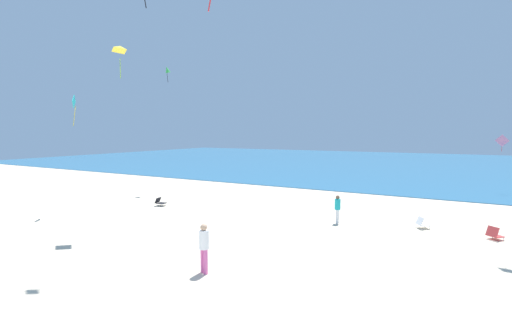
% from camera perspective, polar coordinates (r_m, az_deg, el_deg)
% --- Properties ---
extents(ground_plane, '(120.00, 120.00, 0.00)m').
position_cam_1_polar(ground_plane, '(18.47, 5.58, -10.60)').
color(ground_plane, beige).
extents(ocean_water, '(120.00, 60.00, 0.05)m').
position_cam_1_polar(ocean_water, '(58.83, 22.00, -0.51)').
color(ocean_water, teal).
rests_on(ocean_water, ground_plane).
extents(beach_chair_mid_beach, '(0.76, 0.77, 0.60)m').
position_cam_1_polar(beach_chair_mid_beach, '(19.47, 33.55, -9.72)').
color(beach_chair_mid_beach, '#D13D3D').
rests_on(beach_chair_mid_beach, ground_plane).
extents(beach_chair_far_right, '(0.70, 0.58, 0.54)m').
position_cam_1_polar(beach_chair_far_right, '(24.33, -14.96, -6.43)').
color(beach_chair_far_right, black).
rests_on(beach_chair_far_right, ground_plane).
extents(beach_chair_near_camera, '(0.75, 0.73, 0.57)m').
position_cam_1_polar(beach_chair_near_camera, '(19.95, 24.84, -9.02)').
color(beach_chair_near_camera, white).
rests_on(beach_chair_near_camera, ground_plane).
extents(person_1, '(0.44, 0.44, 1.70)m').
position_cam_1_polar(person_1, '(12.62, -8.25, -13.16)').
color(person_1, '#D8599E').
rests_on(person_1, ground_plane).
extents(person_2, '(0.31, 0.31, 1.49)m').
position_cam_1_polar(person_2, '(19.46, 12.79, -7.31)').
color(person_2, white).
rests_on(person_2, ground_plane).
extents(kite_pink, '(0.99, 0.33, 1.33)m').
position_cam_1_polar(kite_pink, '(34.15, 34.43, 2.53)').
color(kite_pink, pink).
extents(kite_green, '(0.55, 0.62, 1.30)m').
position_cam_1_polar(kite_green, '(30.48, -13.88, 13.71)').
color(kite_green, green).
extents(kite_teal, '(0.57, 0.58, 1.85)m').
position_cam_1_polar(kite_teal, '(24.00, -26.89, 8.12)').
color(kite_teal, '#1EADAD').
extents(kite_yellow, '(0.75, 0.60, 1.62)m').
position_cam_1_polar(kite_yellow, '(19.23, -20.70, 16.17)').
color(kite_yellow, yellow).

